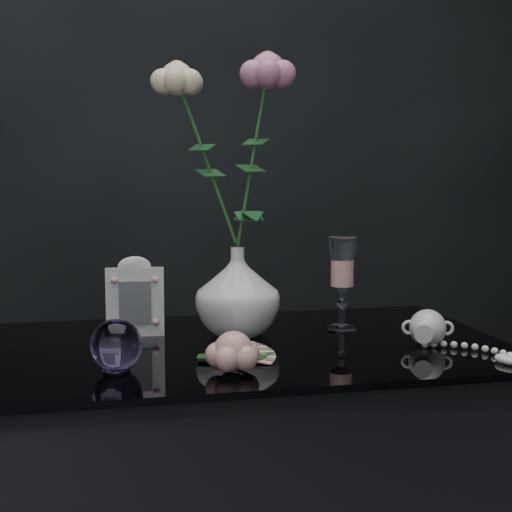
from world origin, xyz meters
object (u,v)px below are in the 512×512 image
object	(u,v)px
wine_glass	(342,284)
pearl_jar	(428,326)
picture_frame	(135,296)
loose_rose	(233,352)
vase	(238,291)
paperweight	(116,345)

from	to	relation	value
wine_glass	pearl_jar	bearing A→B (deg)	-56.06
wine_glass	pearl_jar	size ratio (longest dim) A/B	0.76
picture_frame	pearl_jar	bearing A→B (deg)	-15.83
pearl_jar	loose_rose	bearing A→B (deg)	-145.64
vase	paperweight	bearing A→B (deg)	-138.65
pearl_jar	paperweight	bearing A→B (deg)	-155.53
picture_frame	loose_rose	xyz separation A→B (m)	(0.13, -0.30, -0.04)
picture_frame	paperweight	bearing A→B (deg)	-96.13
picture_frame	pearl_jar	world-z (taller)	picture_frame
wine_glass	paperweight	bearing A→B (deg)	-154.54
vase	wine_glass	distance (m)	0.21
wine_glass	loose_rose	distance (m)	0.38
vase	picture_frame	size ratio (longest dim) A/B	1.10
loose_rose	picture_frame	bearing A→B (deg)	94.75
picture_frame	paperweight	size ratio (longest dim) A/B	1.84
vase	loose_rose	xyz separation A→B (m)	(-0.06, -0.26, -0.05)
vase	pearl_jar	distance (m)	0.36
paperweight	pearl_jar	world-z (taller)	paperweight
pearl_jar	picture_frame	bearing A→B (deg)	178.35
loose_rose	wine_glass	bearing A→B (deg)	25.20
picture_frame	paperweight	xyz separation A→B (m)	(-0.05, -0.25, -0.03)
paperweight	loose_rose	bearing A→B (deg)	-15.81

